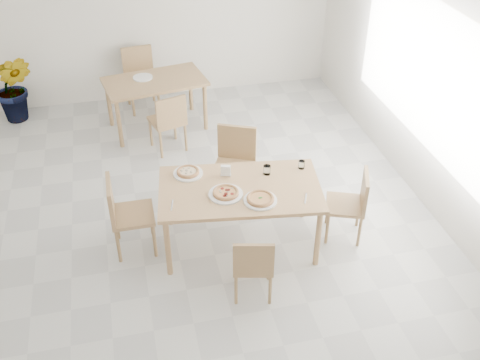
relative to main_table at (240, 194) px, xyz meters
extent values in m
plane|color=beige|center=(-0.69, 0.31, -0.68)|extent=(7.00, 7.00, 0.00)
plane|color=silver|center=(-0.69, 3.81, 0.72)|extent=(6.00, 0.00, 6.00)
plane|color=silver|center=(2.31, 0.31, 0.72)|extent=(0.00, 7.00, 7.00)
cube|color=white|center=(2.29, 0.61, 0.82)|extent=(1.60, 0.02, 3.20)
cube|color=tan|center=(0.00, 0.00, 0.05)|extent=(1.78, 1.17, 0.04)
cylinder|color=tan|center=(-0.81, -0.29, -0.32)|extent=(0.06, 0.06, 0.71)
cylinder|color=tan|center=(0.70, -0.50, -0.32)|extent=(0.06, 0.06, 0.71)
cylinder|color=tan|center=(-0.70, 0.50, -0.32)|extent=(0.06, 0.06, 0.71)
cylinder|color=tan|center=(0.81, 0.29, -0.32)|extent=(0.06, 0.06, 0.71)
cube|color=tan|center=(-0.04, -0.73, -0.29)|extent=(0.46, 0.46, 0.04)
cube|color=tan|center=(-0.08, -0.89, -0.09)|extent=(0.38, 0.12, 0.36)
cylinder|color=tan|center=(0.15, -0.61, -0.49)|extent=(0.03, 0.03, 0.37)
cylinder|color=tan|center=(-0.16, -0.53, -0.49)|extent=(0.03, 0.03, 0.37)
cylinder|color=tan|center=(0.08, -0.92, -0.49)|extent=(0.03, 0.03, 0.37)
cylinder|color=tan|center=(-0.24, -0.85, -0.49)|extent=(0.03, 0.03, 0.37)
cube|color=tan|center=(0.10, 0.75, -0.21)|extent=(0.61, 0.61, 0.04)
cube|color=tan|center=(0.19, 0.94, 0.03)|extent=(0.44, 0.23, 0.44)
cylinder|color=tan|center=(-0.16, 0.66, -0.45)|extent=(0.04, 0.04, 0.45)
cylinder|color=tan|center=(0.20, 0.49, -0.45)|extent=(0.04, 0.04, 0.45)
cylinder|color=tan|center=(0.00, 1.01, -0.45)|extent=(0.04, 0.04, 0.45)
cylinder|color=tan|center=(0.36, 0.85, -0.45)|extent=(0.04, 0.04, 0.45)
cube|color=tan|center=(-1.11, 0.19, -0.23)|extent=(0.44, 0.44, 0.04)
cube|color=tan|center=(-1.31, 0.19, 0.00)|extent=(0.05, 0.44, 0.42)
cylinder|color=tan|center=(-0.92, 0.00, -0.46)|extent=(0.04, 0.04, 0.43)
cylinder|color=tan|center=(-0.92, 0.38, -0.46)|extent=(0.04, 0.04, 0.43)
cylinder|color=tan|center=(-1.30, 0.01, -0.46)|extent=(0.04, 0.04, 0.43)
cylinder|color=tan|center=(-1.30, 0.38, -0.46)|extent=(0.04, 0.04, 0.43)
cube|color=tan|center=(1.14, -0.12, -0.27)|extent=(0.52, 0.52, 0.04)
cube|color=tan|center=(1.31, -0.19, -0.05)|extent=(0.18, 0.39, 0.38)
cylinder|color=tan|center=(1.05, 0.10, -0.48)|extent=(0.03, 0.03, 0.39)
cylinder|color=tan|center=(0.92, -0.22, -0.48)|extent=(0.03, 0.03, 0.39)
cylinder|color=tan|center=(1.37, -0.02, -0.48)|extent=(0.03, 0.03, 0.39)
cylinder|color=tan|center=(1.24, -0.34, -0.48)|extent=(0.03, 0.03, 0.39)
cylinder|color=white|center=(0.15, -0.26, 0.08)|extent=(0.33, 0.33, 0.02)
cylinder|color=white|center=(-0.48, 0.37, 0.08)|extent=(0.31, 0.31, 0.02)
cylinder|color=white|center=(-0.17, -0.08, 0.08)|extent=(0.35, 0.35, 0.02)
cylinder|color=tan|center=(0.15, -0.26, 0.10)|extent=(0.35, 0.35, 0.01)
torus|color=tan|center=(0.15, -0.26, 0.11)|extent=(0.35, 0.35, 0.03)
cylinder|color=#CC5E24|center=(0.15, -0.26, 0.11)|extent=(0.27, 0.27, 0.01)
ellipsoid|color=#155F18|center=(0.15, -0.26, 0.11)|extent=(0.05, 0.03, 0.01)
cylinder|color=tan|center=(-0.48, 0.37, 0.10)|extent=(0.32, 0.32, 0.01)
torus|color=tan|center=(-0.48, 0.37, 0.11)|extent=(0.32, 0.32, 0.03)
cylinder|color=beige|center=(-0.48, 0.37, 0.11)|extent=(0.24, 0.24, 0.01)
cylinder|color=tan|center=(-0.17, -0.08, 0.10)|extent=(0.29, 0.29, 0.01)
torus|color=tan|center=(-0.17, -0.08, 0.11)|extent=(0.29, 0.29, 0.03)
cylinder|color=#CC5E24|center=(-0.17, -0.08, 0.11)|extent=(0.22, 0.22, 0.01)
cylinder|color=white|center=(0.73, 0.20, 0.12)|extent=(0.07, 0.07, 0.09)
cylinder|color=white|center=(0.34, 0.18, 0.12)|extent=(0.08, 0.08, 0.10)
cube|color=silver|center=(-0.10, 0.25, 0.08)|extent=(0.12, 0.09, 0.01)
cube|color=white|center=(-0.10, 0.25, 0.14)|extent=(0.11, 0.07, 0.11)
cube|color=silver|center=(-0.72, -0.13, 0.08)|extent=(0.05, 0.18, 0.01)
cube|color=silver|center=(0.60, -0.33, 0.08)|extent=(0.08, 0.16, 0.01)
cube|color=tan|center=(-0.58, 2.75, 0.05)|extent=(1.50, 1.01, 0.04)
cylinder|color=tan|center=(-1.14, 2.33, -0.32)|extent=(0.06, 0.06, 0.71)
cylinder|color=tan|center=(0.09, 2.54, -0.32)|extent=(0.06, 0.06, 0.71)
cylinder|color=tan|center=(-1.25, 2.97, -0.32)|extent=(0.06, 0.06, 0.71)
cylinder|color=tan|center=(-0.02, 3.18, -0.32)|extent=(0.06, 0.06, 0.71)
cube|color=tan|center=(-0.51, 2.14, -0.25)|extent=(0.52, 0.52, 0.04)
cube|color=tan|center=(-0.45, 1.96, -0.02)|extent=(0.42, 0.15, 0.40)
cylinder|color=tan|center=(-0.38, 2.36, -0.47)|extent=(0.04, 0.04, 0.41)
cylinder|color=tan|center=(-0.73, 2.26, -0.47)|extent=(0.04, 0.04, 0.41)
cylinder|color=tan|center=(-0.28, 2.01, -0.47)|extent=(0.04, 0.04, 0.41)
cylinder|color=tan|center=(-0.63, 1.92, -0.47)|extent=(0.04, 0.04, 0.41)
cube|color=tan|center=(-0.73, 3.40, -0.21)|extent=(0.51, 0.51, 0.04)
cube|color=tan|center=(-0.75, 3.60, 0.03)|extent=(0.46, 0.09, 0.44)
cylinder|color=tan|center=(-0.90, 3.18, -0.45)|extent=(0.04, 0.04, 0.45)
cylinder|color=tan|center=(-0.51, 3.22, -0.45)|extent=(0.04, 0.04, 0.45)
cylinder|color=tan|center=(-0.94, 3.57, -0.45)|extent=(0.04, 0.04, 0.45)
cylinder|color=tan|center=(-0.55, 3.61, -0.45)|extent=(0.04, 0.04, 0.45)
cylinder|color=white|center=(-0.73, 2.86, 0.08)|extent=(0.28, 0.28, 0.02)
imported|color=#327021|center=(-2.56, 3.46, -0.16)|extent=(0.64, 0.55, 1.03)
camera|label=1|loc=(-1.07, -4.52, 3.48)|focal=42.00mm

